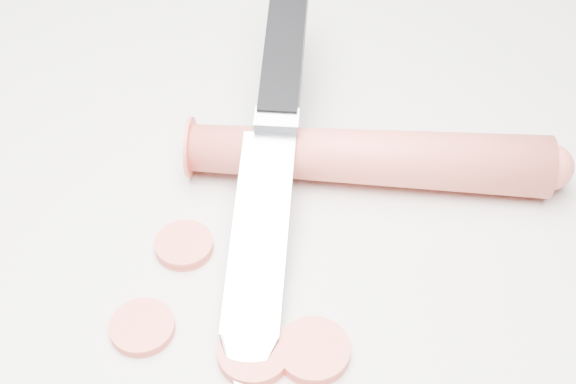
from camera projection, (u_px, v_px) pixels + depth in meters
The scene contains 7 objects.
ground at pixel (300, 244), 0.44m from camera, with size 2.40×2.40×0.00m, color beige.
carrot at pixel (368, 157), 0.46m from camera, with size 0.03×0.03×0.21m, color #E05343.
carrot_slice_1 at pixel (254, 353), 0.39m from camera, with size 0.04×0.04×0.01m, color #EA5845.
carrot_slice_2 at pixel (313, 351), 0.39m from camera, with size 0.04×0.04×0.01m, color #EA5845.
carrot_slice_3 at pixel (184, 245), 0.44m from camera, with size 0.03×0.03×0.01m, color #EA5845.
carrot_slice_4 at pixel (142, 327), 0.40m from camera, with size 0.03×0.03×0.01m, color #EA5845.
kitchen_knife at pixel (274, 144), 0.44m from camera, with size 0.18×0.26×0.08m, color #B8BABF, non-canonical shape.
Camera 1 is at (0.17, -0.23, 0.35)m, focal length 50.00 mm.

